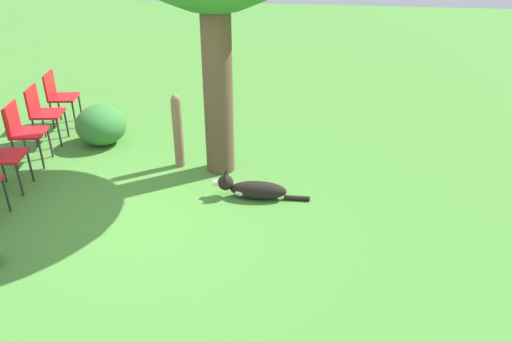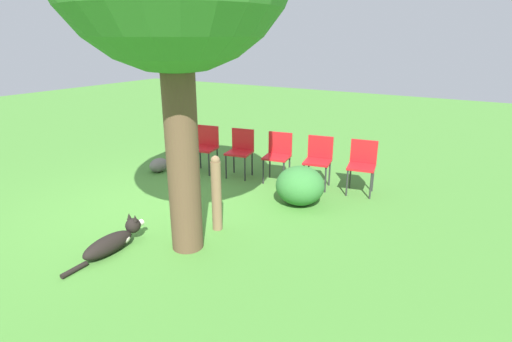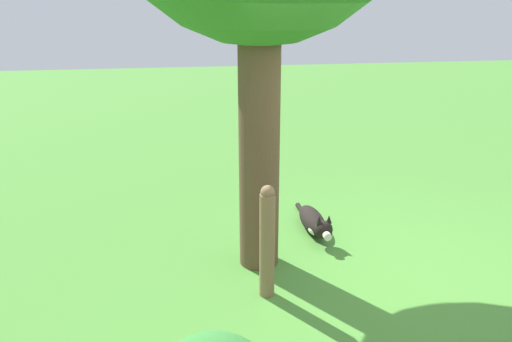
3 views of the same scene
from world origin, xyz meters
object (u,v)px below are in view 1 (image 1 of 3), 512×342
Objects in this scene: fence_post at (178,131)px; red_chair_2 at (23,129)px; red_chair_3 at (42,110)px; red_chair_4 at (58,94)px; dog at (252,189)px.

red_chair_2 is at bearing -174.04° from fence_post.
fence_post is at bearing -23.13° from red_chair_3.
red_chair_2 and red_chair_3 have the same top height.
dog is at bearing -39.99° from red_chair_4.
dog is at bearing -33.36° from fence_post.
red_chair_2 is 1.00× the size of red_chair_3.
fence_post is (-1.14, 0.75, 0.41)m from dog.
red_chair_4 is (-0.11, 0.74, 0.00)m from red_chair_3.
fence_post is at bearing -38.05° from red_chair_4.
red_chair_3 is at bearing 167.33° from fence_post.
red_chair_3 and red_chair_4 have the same top height.
red_chair_2 is at bearing -10.38° from dog.
red_chair_4 is (-2.39, 1.25, -0.00)m from fence_post.
fence_post is 1.19× the size of red_chair_2.
red_chair_2 reaches higher than dog.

